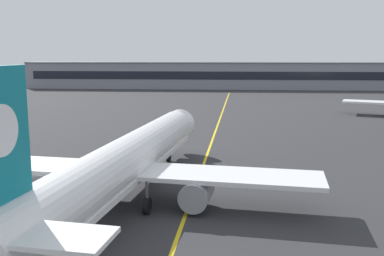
% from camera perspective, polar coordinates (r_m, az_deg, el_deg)
% --- Properties ---
extents(taxiway_centreline, '(6.75, 179.90, 0.01)m').
position_cam_1_polar(taxiway_centreline, '(51.20, 1.79, -4.09)').
color(taxiway_centreline, yellow).
rests_on(taxiway_centreline, ground).
extents(airliner_foreground, '(32.35, 41.48, 11.65)m').
position_cam_1_polar(airliner_foreground, '(35.77, -9.09, -4.69)').
color(airliner_foreground, white).
rests_on(airliner_foreground, ground).
extents(safety_cone_by_nose_gear, '(0.44, 0.44, 0.55)m').
position_cam_1_polar(safety_cone_by_nose_gear, '(50.88, -4.76, -3.91)').
color(safety_cone_by_nose_gear, orange).
rests_on(safety_cone_by_nose_gear, ground).
extents(terminal_building, '(146.31, 12.40, 9.47)m').
position_cam_1_polar(terminal_building, '(158.11, 4.79, 6.91)').
color(terminal_building, gray).
rests_on(terminal_building, ground).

